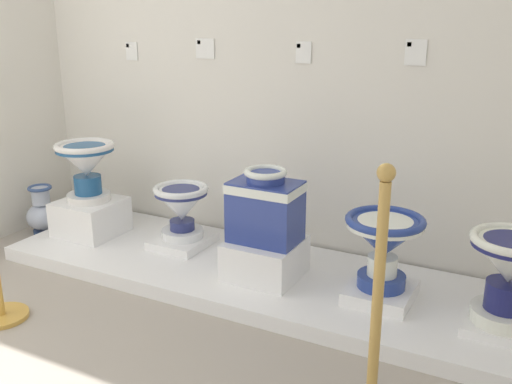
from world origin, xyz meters
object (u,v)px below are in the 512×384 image
Objects in this scene: plinth_block_leftmost at (502,325)px; info_placard_first at (132,51)px; antique_toilet_slender_white at (265,205)px; antique_toilet_squat_floral at (181,205)px; info_placard_fourth at (416,52)px; antique_toilet_leftmost at (510,267)px; antique_toilet_tall_cobalt at (384,240)px; plinth_block_tall_cobalt at (380,292)px; plinth_block_squat_floral at (183,241)px; info_placard_second at (205,48)px; info_placard_third at (303,52)px; stanchion_post_near_right at (373,362)px; decorative_vase_spare at (42,213)px; plinth_block_broad_patterned at (91,217)px; antique_toilet_broad_patterned at (86,163)px; plinth_block_slender_white at (265,258)px.

plinth_block_leftmost is 2.80× the size of info_placard_first.
antique_toilet_slender_white is 1.21× the size of plinth_block_leftmost.
antique_toilet_squat_floral is 1.02× the size of plinth_block_leftmost.
info_placard_fourth is (1.33, 0.39, 0.98)m from antique_toilet_squat_floral.
antique_toilet_slender_white is 1.34m from plinth_block_leftmost.
antique_toilet_tall_cobalt is at bearing 175.93° from antique_toilet_leftmost.
plinth_block_tall_cobalt is 0.89× the size of antique_toilet_tall_cobalt.
plinth_block_tall_cobalt is (1.36, -0.13, 0.01)m from plinth_block_squat_floral.
info_placard_second is 0.98× the size of info_placard_fourth.
info_placard_second is (-0.04, 0.39, 1.21)m from plinth_block_squat_floral.
info_placard_fourth is at bearing 93.42° from plinth_block_tall_cobalt.
info_placard_third is at bearing 143.19° from antique_toilet_tall_cobalt.
stanchion_post_near_right is (0.93, -1.48, -0.99)m from info_placard_third.
decorative_vase_spare is (-3.12, 0.07, 0.04)m from plinth_block_leftmost.
stanchion_post_near_right is (1.63, -1.48, -0.99)m from info_placard_second.
plinth_block_tall_cobalt is at bearing 103.76° from stanchion_post_near_right.
antique_toilet_squat_floral is at bearing 9.58° from plinth_block_broad_patterned.
antique_toilet_squat_floral reaches higher than decorative_vase_spare.
info_placard_second reaches higher than antique_toilet_leftmost.
info_placard_fourth is at bearing 14.07° from plinth_block_broad_patterned.
plinth_block_tall_cobalt is 0.34× the size of stanchion_post_near_right.
antique_toilet_leftmost is (0.00, 0.00, 0.31)m from plinth_block_leftmost.
info_placard_second is at bearing 38.15° from plinth_block_broad_patterned.
antique_toilet_broad_patterned is at bearing -165.93° from info_placard_fourth.
info_placard_third reaches higher than antique_toilet_squat_floral.
plinth_block_squat_floral is at bearing -30.99° from info_placard_first.
info_placard_fourth reaches higher than antique_toilet_broad_patterned.
antique_toilet_broad_patterned is 2.09m from plinth_block_tall_cobalt.
plinth_block_broad_patterned is 2.65m from antique_toilet_leftmost.
stanchion_post_near_right is at bearing -45.69° from antique_toilet_slender_white.
antique_toilet_leftmost is 2.27m from info_placard_second.
info_placard_fourth reaches higher than decorative_vase_spare.
info_placard_third is at bearing 92.63° from antique_toilet_slender_white.
plinth_block_broad_patterned reaches higher than plinth_block_squat_floral.
antique_toilet_broad_patterned reaches higher than plinth_block_tall_cobalt.
stanchion_post_near_right is at bearing -57.78° from info_placard_third.
plinth_block_leftmost is at bearing -90.00° from antique_toilet_leftmost.
antique_toilet_squat_floral is 2.78× the size of info_placard_third.
info_placard_fourth is (-0.64, 0.57, 0.92)m from antique_toilet_leftmost.
plinth_block_broad_patterned is at bearing -93.62° from info_placard_first.
plinth_block_tall_cobalt is (2.04, -0.02, -0.47)m from antique_toilet_broad_patterned.
decorative_vase_spare is (-1.15, -0.11, -0.21)m from antique_toilet_squat_floral.
plinth_block_squat_floral is 2.00m from antique_toilet_leftmost.
antique_toilet_squat_floral is 0.90× the size of plinth_block_slender_white.
antique_toilet_leftmost reaches higher than decorative_vase_spare.
antique_toilet_slender_white is at bearing 179.32° from plinth_block_leftmost.
antique_toilet_tall_cobalt is at bearing -5.64° from plinth_block_squat_floral.
plinth_block_broad_patterned is 2.48m from stanchion_post_near_right.
antique_toilet_tall_cobalt is (0.67, 0.03, -0.09)m from antique_toilet_slender_white.
plinth_block_tall_cobalt is at bearing -0.55° from plinth_block_broad_patterned.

